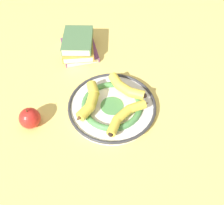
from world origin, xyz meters
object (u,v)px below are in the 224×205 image
(banana_c, at_px, (90,102))
(apple, at_px, (30,118))
(banana_a, at_px, (125,87))
(banana_b, at_px, (125,115))
(book_stack, at_px, (78,46))
(decorative_bowl, at_px, (112,106))

(banana_c, relative_size, apple, 1.83)
(banana_a, bearing_deg, apple, -117.60)
(banana_b, relative_size, apple, 2.31)
(banana_c, bearing_deg, book_stack, 22.78)
(banana_b, distance_m, book_stack, 0.43)
(banana_a, height_order, book_stack, book_stack)
(banana_c, distance_m, book_stack, 0.33)
(decorative_bowl, distance_m, book_stack, 0.35)
(banana_b, distance_m, banana_c, 0.14)
(banana_a, height_order, banana_c, banana_c)
(book_stack, distance_m, apple, 0.41)
(banana_c, height_order, apple, apple)
(book_stack, bearing_deg, apple, -26.90)
(banana_b, xyz_separation_m, apple, (0.25, -0.22, -0.01))
(decorative_bowl, height_order, banana_b, banana_b)
(banana_a, xyz_separation_m, apple, (0.33, -0.12, -0.01))
(banana_a, xyz_separation_m, banana_b, (0.08, 0.09, -0.00))
(banana_b, bearing_deg, banana_a, -136.57)
(decorative_bowl, distance_m, apple, 0.29)
(decorative_bowl, xyz_separation_m, banana_c, (0.06, -0.05, 0.04))
(banana_a, xyz_separation_m, banana_c, (0.14, -0.03, 0.00))
(decorative_bowl, bearing_deg, banana_b, 84.17)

